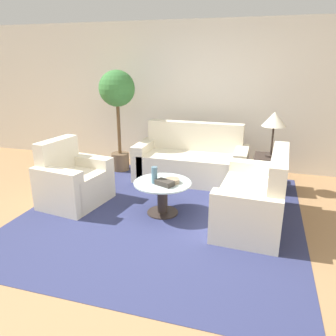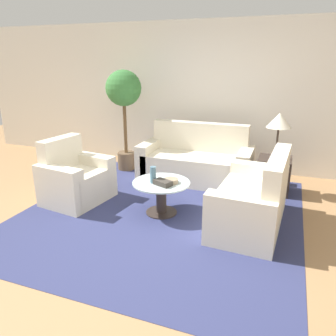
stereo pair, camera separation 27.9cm
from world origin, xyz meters
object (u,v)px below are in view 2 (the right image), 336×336
object	(u,v)px
armchair	(74,180)
loveseat	(256,202)
table_lamp	(279,122)
potted_plant	(124,98)
coffee_table	(161,193)
bowl	(171,181)
book_stack	(163,183)
sofa_main	(196,162)
vase	(153,175)

from	to	relation	value
armchair	loveseat	size ratio (longest dim) A/B	0.67
table_lamp	potted_plant	xyz separation A→B (m)	(-2.61, 0.21, 0.22)
coffee_table	loveseat	bearing A→B (deg)	3.79
potted_plant	loveseat	bearing A→B (deg)	-29.86
table_lamp	bowl	distance (m)	1.86
armchair	potted_plant	bearing A→B (deg)	6.80
armchair	table_lamp	xyz separation A→B (m)	(2.64, 1.32, 0.78)
loveseat	book_stack	size ratio (longest dim) A/B	5.57
loveseat	coffee_table	distance (m)	1.19
table_lamp	bowl	bearing A→B (deg)	-133.19
loveseat	bowl	world-z (taller)	loveseat
sofa_main	armchair	size ratio (longest dim) A/B	1.88
coffee_table	sofa_main	bearing A→B (deg)	86.84
potted_plant	vase	size ratio (longest dim) A/B	8.26
loveseat	coffee_table	xyz separation A→B (m)	(-1.19, -0.08, -0.02)
potted_plant	bowl	world-z (taller)	potted_plant
loveseat	bowl	size ratio (longest dim) A/B	7.78
sofa_main	vase	size ratio (longest dim) A/B	8.48
loveseat	book_stack	xyz separation A→B (m)	(-1.13, -0.17, 0.17)
sofa_main	book_stack	size ratio (longest dim) A/B	6.99
loveseat	bowl	bearing A→B (deg)	-83.21
loveseat	table_lamp	distance (m)	1.45
loveseat	potted_plant	xyz separation A→B (m)	(-2.47, 1.42, 1.00)
armchair	bowl	bearing A→B (deg)	-80.00
loveseat	vase	size ratio (longest dim) A/B	6.75
loveseat	potted_plant	bearing A→B (deg)	-116.58
sofa_main	coffee_table	bearing A→B (deg)	-93.16
loveseat	coffee_table	world-z (taller)	loveseat
sofa_main	potted_plant	world-z (taller)	potted_plant
table_lamp	book_stack	distance (m)	1.98
loveseat	vase	distance (m)	1.31
sofa_main	potted_plant	distance (m)	1.69
book_stack	coffee_table	bearing A→B (deg)	144.53
bowl	coffee_table	bearing A→B (deg)	-173.85
coffee_table	potted_plant	distance (m)	2.22
sofa_main	potted_plant	size ratio (longest dim) A/B	1.03
armchair	vase	distance (m)	1.25
table_lamp	vase	distance (m)	2.03
table_lamp	vase	xyz separation A→B (m)	(-1.41, -1.35, -0.54)
potted_plant	table_lamp	bearing A→B (deg)	-4.55
sofa_main	loveseat	xyz separation A→B (m)	(1.11, -1.31, -0.00)
sofa_main	vase	distance (m)	1.48
bowl	loveseat	bearing A→B (deg)	3.51
potted_plant	vase	bearing A→B (deg)	-52.45
sofa_main	book_stack	world-z (taller)	sofa_main
sofa_main	table_lamp	distance (m)	1.48
table_lamp	coffee_table	bearing A→B (deg)	-135.77
potted_plant	bowl	size ratio (longest dim) A/B	9.52
armchair	vase	world-z (taller)	armchair
armchair	table_lamp	world-z (taller)	table_lamp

